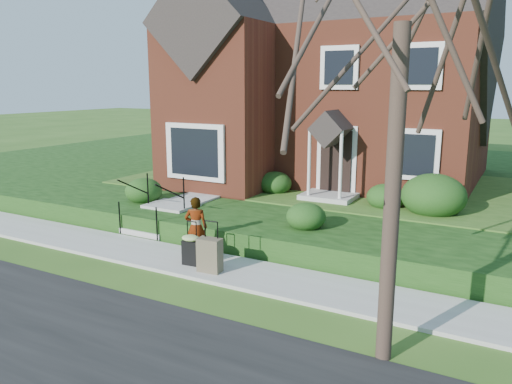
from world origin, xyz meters
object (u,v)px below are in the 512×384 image
Objects in this scene: front_steps at (162,214)px; woman at (196,227)px; suitcase_olive at (210,255)px; suitcase_black at (191,248)px.

front_steps is 2.82m from woman.
suitcase_black is at bearing 162.30° from suitcase_olive.
suitcase_black is 0.63m from suitcase_olive.
front_steps is at bearing 135.49° from suitcase_black.
suitcase_black is (2.50, -2.04, -0.00)m from front_steps.
woman is 1.07m from suitcase_olive.
suitcase_olive is at bearing 118.57° from woman.
suitcase_olive reaches higher than suitcase_black.
suitcase_olive is at bearing -35.06° from front_steps.
woman is at bearing 105.90° from suitcase_black.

